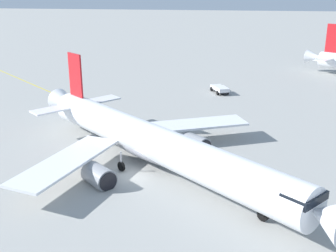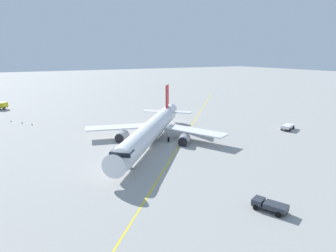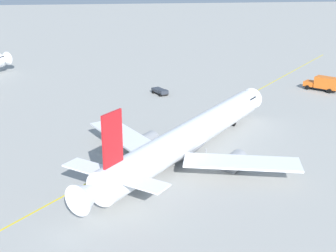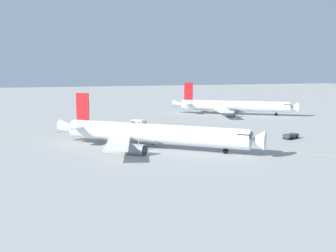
% 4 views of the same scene
% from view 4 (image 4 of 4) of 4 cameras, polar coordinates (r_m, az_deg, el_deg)
% --- Properties ---
extents(ground_plane, '(600.00, 600.00, 0.00)m').
position_cam_4_polar(ground_plane, '(78.92, -2.91, -3.59)').
color(ground_plane, '#9E9E99').
extents(airliner_main, '(32.97, 37.06, 11.33)m').
position_cam_4_polar(airliner_main, '(80.96, -2.32, -1.23)').
color(airliner_main, white).
rests_on(airliner_main, ground_plane).
extents(airliner_secondary, '(31.26, 38.80, 11.49)m').
position_cam_4_polar(airliner_secondary, '(142.68, 9.41, 2.84)').
color(airliner_secondary, white).
rests_on(airliner_secondary, ground_plane).
extents(pushback_tug_truck, '(5.37, 3.88, 1.30)m').
position_cam_4_polar(pushback_tug_truck, '(117.08, -4.24, 0.69)').
color(pushback_tug_truck, '#232326').
rests_on(pushback_tug_truck, ground_plane).
extents(baggage_truck_truck, '(3.30, 4.61, 1.22)m').
position_cam_4_polar(baggage_truck_truck, '(96.23, 17.44, -1.37)').
color(baggage_truck_truck, '#232326').
rests_on(baggage_truck_truck, ground_plane).
extents(taxiway_centreline, '(120.84, 136.60, 0.01)m').
position_cam_4_polar(taxiway_centreline, '(86.70, -0.00, -2.50)').
color(taxiway_centreline, yellow).
rests_on(taxiway_centreline, ground_plane).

